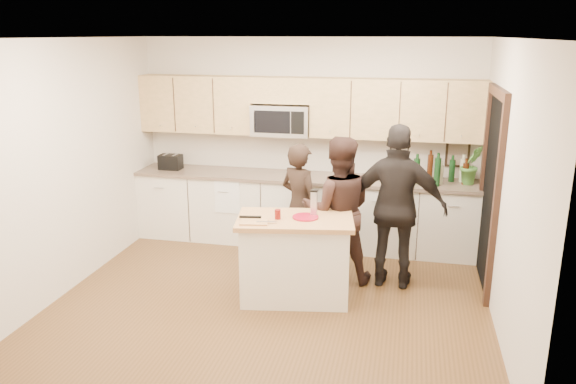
% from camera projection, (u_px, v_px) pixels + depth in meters
% --- Properties ---
extents(floor, '(4.50, 4.50, 0.00)m').
position_uv_depth(floor, '(273.00, 298.00, 6.03)').
color(floor, brown).
rests_on(floor, ground).
extents(room_shell, '(4.52, 4.02, 2.71)m').
position_uv_depth(room_shell, '(272.00, 139.00, 5.56)').
color(room_shell, beige).
rests_on(room_shell, ground).
extents(back_cabinetry, '(4.50, 0.66, 0.94)m').
position_uv_depth(back_cabinetry, '(303.00, 210.00, 7.49)').
color(back_cabinetry, silver).
rests_on(back_cabinetry, ground).
extents(upper_cabinetry, '(4.50, 0.33, 0.75)m').
position_uv_depth(upper_cabinetry, '(308.00, 106.00, 7.25)').
color(upper_cabinetry, tan).
rests_on(upper_cabinetry, ground).
extents(microwave, '(0.76, 0.41, 0.40)m').
position_uv_depth(microwave, '(282.00, 120.00, 7.33)').
color(microwave, silver).
rests_on(microwave, ground).
extents(doorway, '(0.06, 1.25, 2.20)m').
position_uv_depth(doorway, '(491.00, 184.00, 6.10)').
color(doorway, black).
rests_on(doorway, ground).
extents(framed_picture, '(0.30, 0.03, 0.38)m').
position_uv_depth(framed_picture, '(458.00, 152.00, 7.15)').
color(framed_picture, black).
rests_on(framed_picture, ground).
extents(dish_towel, '(0.34, 0.60, 0.48)m').
position_uv_depth(dish_towel, '(230.00, 186.00, 7.42)').
color(dish_towel, white).
rests_on(dish_towel, ground).
extents(island, '(1.30, 0.89, 0.90)m').
position_uv_depth(island, '(295.00, 258.00, 5.93)').
color(island, silver).
rests_on(island, ground).
extents(red_plate, '(0.27, 0.27, 0.02)m').
position_uv_depth(red_plate, '(306.00, 217.00, 5.81)').
color(red_plate, maroon).
rests_on(red_plate, island).
extents(box_grater, '(0.08, 0.05, 0.26)m').
position_uv_depth(box_grater, '(314.00, 202.00, 5.84)').
color(box_grater, silver).
rests_on(box_grater, red_plate).
extents(drink_glass, '(0.06, 0.06, 0.10)m').
position_uv_depth(drink_glass, '(278.00, 214.00, 5.76)').
color(drink_glass, '#670F0B').
rests_on(drink_glass, island).
extents(cutting_board, '(0.31, 0.23, 0.02)m').
position_uv_depth(cutting_board, '(254.00, 222.00, 5.65)').
color(cutting_board, tan).
rests_on(cutting_board, island).
extents(tongs, '(0.23, 0.06, 0.02)m').
position_uv_depth(tongs, '(250.00, 217.00, 5.75)').
color(tongs, black).
rests_on(tongs, cutting_board).
extents(knife, '(0.21, 0.06, 0.01)m').
position_uv_depth(knife, '(267.00, 222.00, 5.63)').
color(knife, silver).
rests_on(knife, cutting_board).
extents(toaster, '(0.30, 0.20, 0.20)m').
position_uv_depth(toaster, '(171.00, 162.00, 7.70)').
color(toaster, black).
rests_on(toaster, back_cabinetry).
extents(bottle_cluster, '(0.67, 0.36, 0.41)m').
position_uv_depth(bottle_cluster, '(443.00, 169.00, 6.97)').
color(bottle_cluster, black).
rests_on(bottle_cluster, back_cabinetry).
extents(orchid, '(0.33, 0.30, 0.49)m').
position_uv_depth(orchid, '(471.00, 165.00, 6.89)').
color(orchid, '#447E32').
rests_on(orchid, back_cabinetry).
extents(woman_left, '(0.66, 0.59, 1.51)m').
position_uv_depth(woman_left, '(300.00, 205.00, 6.72)').
color(woman_left, black).
rests_on(woman_left, ground).
extents(woman_center, '(0.92, 0.77, 1.67)m').
position_uv_depth(woman_center, '(338.00, 210.00, 6.26)').
color(woman_center, black).
rests_on(woman_center, ground).
extents(woman_right, '(1.10, 0.52, 1.83)m').
position_uv_depth(woman_right, '(397.00, 207.00, 6.11)').
color(woman_right, black).
rests_on(woman_right, ground).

